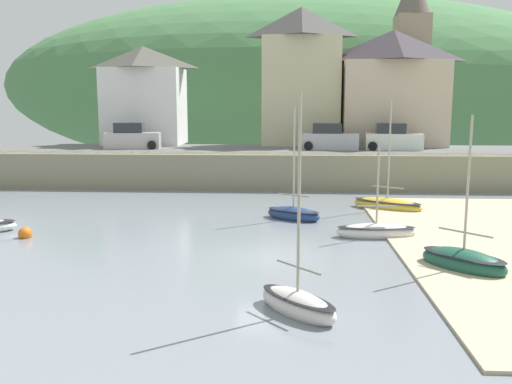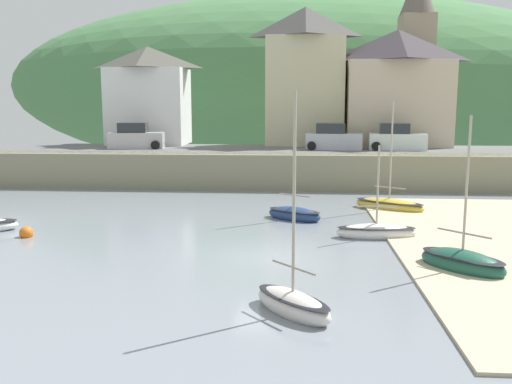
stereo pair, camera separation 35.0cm
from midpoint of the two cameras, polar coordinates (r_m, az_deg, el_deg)
ground at (r=12.28m, az=6.54°, el=-18.44°), size 48.00×41.00×0.61m
quay_seawall at (r=38.20m, az=2.76°, el=2.49°), size 48.00×9.40×2.40m
hillside_backdrop at (r=75.68m, az=5.71°, el=10.85°), size 80.00×44.00×22.85m
waterfront_building_left at (r=47.18m, az=-10.87°, el=9.86°), size 6.60×4.92×8.00m
waterfront_building_centre at (r=45.68m, az=5.29°, el=11.92°), size 6.50×4.33×10.97m
waterfront_building_right at (r=46.38m, az=14.54°, el=10.46°), size 8.33×5.97×9.15m
church_with_spire at (r=50.89m, az=16.40°, el=13.65°), size 3.00×3.00×14.92m
sailboat_white_hull at (r=24.74m, az=12.75°, el=-4.02°), size 3.53×1.22×4.23m
sailboat_tall_mast at (r=20.80m, az=21.02°, el=-6.80°), size 3.18×3.23×5.66m
rowboat_small_beached at (r=31.25m, az=13.95°, el=-1.29°), size 4.05×3.26×6.13m
sailboat_far_left at (r=27.96m, az=4.35°, el=-2.25°), size 3.16×2.55×5.83m
fishing_boat_green at (r=15.76m, az=4.48°, el=-11.37°), size 2.64×2.77×6.35m
parked_car_near_slipway at (r=42.89m, az=-12.13°, el=5.52°), size 4.27×2.18×1.95m
parked_car_by_wall at (r=41.32m, az=8.22°, el=5.49°), size 4.20×1.95×1.95m
parked_car_end_of_row at (r=41.91m, az=14.60°, el=5.34°), size 4.24×2.07×1.95m
mooring_buoy at (r=26.25m, az=-22.34°, el=-3.94°), size 0.60×0.60×0.60m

